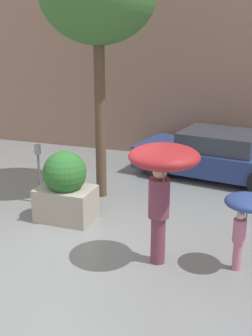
% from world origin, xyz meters
% --- Properties ---
extents(ground_plane, '(40.00, 40.00, 0.00)m').
position_xyz_m(ground_plane, '(0.00, 0.00, 0.00)').
color(ground_plane, slate).
extents(building_facade, '(18.00, 0.30, 6.00)m').
position_xyz_m(building_facade, '(0.00, 6.50, 3.00)').
color(building_facade, '#8C6B5B').
rests_on(building_facade, ground).
extents(planter_box, '(1.12, 0.86, 1.43)m').
position_xyz_m(planter_box, '(-0.76, 1.08, 0.68)').
color(planter_box, '#9E9384').
rests_on(planter_box, ground).
extents(person_adult, '(1.08, 1.08, 2.03)m').
position_xyz_m(person_adult, '(1.50, -0.01, 1.63)').
color(person_adult, brown).
rests_on(person_adult, ground).
extents(person_child, '(0.70, 0.70, 1.29)m').
position_xyz_m(person_child, '(2.75, 0.26, 1.05)').
color(person_child, '#B76684').
rests_on(person_child, ground).
extents(parked_car_near, '(4.44, 2.55, 1.21)m').
position_xyz_m(parked_car_near, '(1.76, 4.80, 0.57)').
color(parked_car_near, navy).
rests_on(parked_car_near, ground).
extents(parking_meter, '(0.14, 0.14, 1.33)m').
position_xyz_m(parking_meter, '(-1.69, 1.66, 0.95)').
color(parking_meter, '#595B60').
rests_on(parking_meter, ground).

